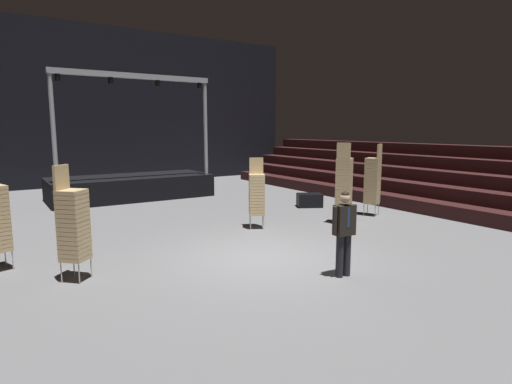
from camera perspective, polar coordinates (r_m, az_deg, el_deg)
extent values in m
cube|color=slate|center=(9.65, 0.50, -9.13)|extent=(22.00, 30.00, 0.10)
cube|color=black|center=(23.26, -20.65, 10.80)|extent=(22.00, 0.30, 8.00)
cube|color=black|center=(15.59, 22.42, -1.89)|extent=(0.75, 24.00, 0.45)
cube|color=black|center=(16.14, 24.03, -0.03)|extent=(0.75, 24.00, 0.45)
cube|color=black|center=(16.72, 25.54, 1.70)|extent=(0.75, 24.00, 0.45)
cube|color=black|center=(17.32, 26.94, 3.32)|extent=(0.75, 24.00, 0.45)
cube|color=black|center=(17.94, 28.26, 4.82)|extent=(0.75, 24.00, 0.45)
cube|color=black|center=(18.33, -16.56, 0.64)|extent=(6.40, 2.70, 0.93)
cylinder|color=#9EA0A8|center=(16.49, -25.77, 7.78)|extent=(0.16, 0.16, 3.94)
cylinder|color=#9EA0A8|center=(18.21, -6.86, 8.56)|extent=(0.16, 0.16, 3.94)
cube|color=#9EA0A8|center=(17.23, -16.13, 14.86)|extent=(6.10, 0.20, 0.20)
cylinder|color=black|center=(16.62, -25.30, 13.87)|extent=(0.18, 0.18, 0.22)
cylinder|color=black|center=(16.97, -19.10, 14.08)|extent=(0.18, 0.18, 0.22)
cylinder|color=black|center=(17.49, -13.20, 14.14)|extent=(0.18, 0.18, 0.22)
cylinder|color=black|center=(18.18, -7.69, 14.07)|extent=(0.18, 0.18, 0.22)
cylinder|color=black|center=(8.58, 12.21, -8.33)|extent=(0.15, 0.15, 0.84)
cylinder|color=black|center=(8.47, 11.26, -8.53)|extent=(0.15, 0.15, 0.84)
cube|color=silver|center=(8.30, 12.15, -3.80)|extent=(0.19, 0.12, 0.59)
cube|color=black|center=(8.34, 11.89, -3.73)|extent=(0.42, 0.26, 0.59)
cube|color=navy|center=(8.24, 12.41, -3.39)|extent=(0.06, 0.02, 0.38)
cylinder|color=black|center=(8.49, 13.12, -3.47)|extent=(0.10, 0.10, 0.55)
cylinder|color=black|center=(8.19, 10.62, -3.83)|extent=(0.10, 0.10, 0.55)
sphere|color=#DBAD89|center=(8.26, 11.98, -0.78)|extent=(0.20, 0.20, 0.20)
sphere|color=black|center=(8.25, 11.99, -0.41)|extent=(0.16, 0.16, 0.16)
cylinder|color=#B2B5BA|center=(8.95, -21.43, -9.50)|extent=(0.02, 0.02, 0.40)
cylinder|color=#B2B5BA|center=(8.65, -22.83, -10.20)|extent=(0.02, 0.02, 0.40)
cylinder|color=#B2B5BA|center=(9.16, -23.43, -9.20)|extent=(0.02, 0.02, 0.40)
cylinder|color=#B2B5BA|center=(8.87, -24.88, -9.87)|extent=(0.02, 0.02, 0.40)
cube|color=tan|center=(8.83, -23.23, -8.19)|extent=(0.62, 0.62, 0.08)
cube|color=tan|center=(8.81, -23.27, -7.66)|extent=(0.62, 0.62, 0.08)
cube|color=tan|center=(8.79, -23.30, -7.13)|extent=(0.62, 0.62, 0.08)
cube|color=tan|center=(8.77, -23.33, -6.59)|extent=(0.62, 0.62, 0.08)
cube|color=tan|center=(8.74, -23.37, -6.06)|extent=(0.62, 0.62, 0.08)
cube|color=tan|center=(8.72, -23.40, -5.51)|extent=(0.62, 0.62, 0.08)
cube|color=tan|center=(8.71, -23.43, -4.97)|extent=(0.62, 0.62, 0.08)
cube|color=tan|center=(8.69, -23.47, -4.43)|extent=(0.62, 0.62, 0.08)
cube|color=tan|center=(8.67, -23.50, -3.88)|extent=(0.62, 0.62, 0.08)
cube|color=tan|center=(8.65, -23.53, -3.33)|extent=(0.62, 0.62, 0.08)
cube|color=tan|center=(8.64, -23.57, -2.78)|extent=(0.62, 0.62, 0.08)
cube|color=tan|center=(8.62, -23.60, -2.22)|extent=(0.62, 0.62, 0.08)
cube|color=tan|center=(8.61, -23.64, -1.67)|extent=(0.62, 0.62, 0.08)
cube|color=tan|center=(8.59, -23.67, -1.11)|extent=(0.62, 0.62, 0.08)
cube|color=tan|center=(8.58, -23.70, -0.55)|extent=(0.62, 0.62, 0.08)
cube|color=tan|center=(8.57, -23.74, 0.01)|extent=(0.62, 0.62, 0.08)
cube|color=tan|center=(8.65, -24.89, 1.84)|extent=(0.32, 0.32, 0.46)
cylinder|color=#B2B5BA|center=(13.41, 11.06, -3.13)|extent=(0.02, 0.02, 0.40)
cylinder|color=#B2B5BA|center=(13.34, 12.66, -3.24)|extent=(0.02, 0.02, 0.40)
cylinder|color=#B2B5BA|center=(13.05, 10.71, -3.44)|extent=(0.02, 0.02, 0.40)
cylinder|color=#B2B5BA|center=(12.98, 12.35, -3.56)|extent=(0.02, 0.02, 0.40)
cube|color=tan|center=(13.15, 11.73, -2.31)|extent=(0.61, 0.61, 0.08)
cube|color=tan|center=(13.13, 11.74, -1.94)|extent=(0.61, 0.61, 0.08)
cube|color=tan|center=(13.12, 11.75, -1.58)|extent=(0.61, 0.61, 0.08)
cube|color=tan|center=(13.10, 11.76, -1.21)|extent=(0.61, 0.61, 0.08)
cube|color=tan|center=(13.09, 11.77, -0.84)|extent=(0.61, 0.61, 0.08)
cube|color=tan|center=(13.07, 11.78, -0.48)|extent=(0.61, 0.61, 0.08)
cube|color=tan|center=(13.06, 11.80, -0.11)|extent=(0.61, 0.61, 0.08)
cube|color=tan|center=(13.05, 11.81, 0.26)|extent=(0.61, 0.61, 0.08)
cube|color=tan|center=(13.04, 11.82, 0.63)|extent=(0.61, 0.61, 0.08)
cube|color=tan|center=(13.03, 11.83, 1.00)|extent=(0.61, 0.61, 0.08)
cube|color=tan|center=(13.02, 11.84, 1.37)|extent=(0.61, 0.61, 0.08)
cube|color=tan|center=(13.00, 11.85, 1.74)|extent=(0.61, 0.61, 0.08)
cube|color=tan|center=(13.00, 11.86, 2.12)|extent=(0.61, 0.61, 0.08)
cube|color=tan|center=(12.99, 11.88, 2.49)|extent=(0.61, 0.61, 0.08)
cube|color=tan|center=(12.98, 11.89, 2.86)|extent=(0.61, 0.61, 0.08)
cube|color=tan|center=(12.97, 11.90, 3.23)|extent=(0.61, 0.61, 0.08)
cube|color=tan|center=(12.96, 11.91, 3.61)|extent=(0.61, 0.61, 0.08)
cube|color=tan|center=(12.96, 11.92, 3.98)|extent=(0.61, 0.61, 0.08)
cube|color=tan|center=(12.95, 11.93, 4.36)|extent=(0.61, 0.61, 0.08)
cube|color=tan|center=(12.74, 11.80, 5.52)|extent=(0.27, 0.36, 0.46)
cylinder|color=#B2B5BA|center=(14.53, 14.40, -2.34)|extent=(0.02, 0.02, 0.40)
cylinder|color=#B2B5BA|center=(14.88, 14.86, -2.10)|extent=(0.02, 0.02, 0.40)
cylinder|color=#B2B5BA|center=(14.41, 15.84, -2.48)|extent=(0.02, 0.02, 0.40)
cylinder|color=#B2B5BA|center=(14.77, 16.27, -2.24)|extent=(0.02, 0.02, 0.40)
cube|color=tan|center=(14.60, 15.38, -1.35)|extent=(0.58, 0.58, 0.08)
cube|color=tan|center=(14.59, 15.39, -1.02)|extent=(0.58, 0.58, 0.08)
cube|color=tan|center=(14.58, 15.41, -0.70)|extent=(0.58, 0.58, 0.08)
cube|color=tan|center=(14.56, 15.42, -0.37)|extent=(0.58, 0.58, 0.08)
cube|color=tan|center=(14.55, 15.43, -0.03)|extent=(0.58, 0.58, 0.08)
cube|color=tan|center=(14.54, 15.45, 0.30)|extent=(0.58, 0.58, 0.08)
cube|color=tan|center=(14.53, 15.46, 0.63)|extent=(0.58, 0.58, 0.08)
cube|color=tan|center=(14.52, 15.47, 0.96)|extent=(0.58, 0.58, 0.08)
cube|color=tan|center=(14.51, 15.49, 1.29)|extent=(0.58, 0.58, 0.08)
cube|color=tan|center=(14.50, 15.50, 1.63)|extent=(0.58, 0.58, 0.08)
cube|color=tan|center=(14.49, 15.51, 1.96)|extent=(0.58, 0.58, 0.08)
cube|color=tan|center=(14.48, 15.53, 2.29)|extent=(0.58, 0.58, 0.08)
cube|color=tan|center=(14.47, 15.54, 2.63)|extent=(0.58, 0.58, 0.08)
cube|color=tan|center=(14.46, 15.55, 2.96)|extent=(0.58, 0.58, 0.08)
cube|color=tan|center=(14.45, 15.57, 3.30)|extent=(0.58, 0.58, 0.08)
cube|color=tan|center=(14.45, 15.58, 3.63)|extent=(0.58, 0.58, 0.08)
cube|color=tan|center=(14.44, 15.60, 3.97)|extent=(0.58, 0.58, 0.08)
cube|color=tan|center=(14.43, 15.61, 4.31)|extent=(0.58, 0.58, 0.08)
cube|color=tan|center=(14.36, 16.40, 5.34)|extent=(0.39, 0.21, 0.46)
cylinder|color=#B2B5BA|center=(10.47, -30.82, -7.53)|extent=(0.02, 0.02, 0.40)
cylinder|color=#B2B5BA|center=(10.12, -30.07, -7.99)|extent=(0.02, 0.02, 0.40)
cylinder|color=#B2B5BA|center=(12.17, 1.05, -4.17)|extent=(0.02, 0.02, 0.40)
cylinder|color=#B2B5BA|center=(12.14, -0.74, -4.19)|extent=(0.02, 0.02, 0.40)
cylinder|color=#B2B5BA|center=(12.54, 0.91, -3.78)|extent=(0.02, 0.02, 0.40)
cylinder|color=#B2B5BA|center=(12.51, -0.83, -3.81)|extent=(0.02, 0.02, 0.40)
cube|color=tan|center=(12.29, 0.10, -2.88)|extent=(0.60, 0.60, 0.08)
cube|color=tan|center=(12.27, 0.10, -2.49)|extent=(0.60, 0.60, 0.08)
cube|color=tan|center=(12.26, 0.10, -2.10)|extent=(0.60, 0.60, 0.08)
cube|color=tan|center=(12.24, 0.10, -1.71)|extent=(0.60, 0.60, 0.08)
cube|color=tan|center=(12.23, 0.10, -1.32)|extent=(0.60, 0.60, 0.08)
cube|color=tan|center=(12.21, 0.10, -0.93)|extent=(0.60, 0.60, 0.08)
cube|color=tan|center=(12.20, 0.10, -0.53)|extent=(0.60, 0.60, 0.08)
cube|color=tan|center=(12.18, 0.10, -0.14)|extent=(0.60, 0.60, 0.08)
cube|color=tan|center=(12.17, 0.10, 0.26)|extent=(0.60, 0.60, 0.08)
cube|color=tan|center=(12.16, 0.10, 0.65)|extent=(0.60, 0.60, 0.08)
cube|color=tan|center=(12.15, 0.10, 1.05)|extent=(0.60, 0.60, 0.08)
cube|color=tan|center=(12.14, 0.10, 1.45)|extent=(0.60, 0.60, 0.08)
cube|color=tan|center=(12.13, 0.10, 1.85)|extent=(0.60, 0.60, 0.08)
cube|color=tan|center=(12.12, 0.10, 2.25)|extent=(0.60, 0.60, 0.08)
cube|color=tan|center=(12.28, 0.04, 3.61)|extent=(0.38, 0.24, 0.46)
cube|color=black|center=(15.77, 7.26, -1.11)|extent=(1.08, 0.95, 0.50)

